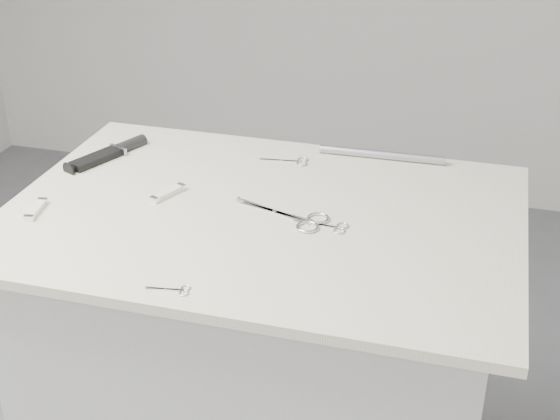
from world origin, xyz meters
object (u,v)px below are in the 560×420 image
(plinth, at_px, (264,397))
(embroidery_scissors_b, at_px, (292,161))
(large_shears, at_px, (299,219))
(pocket_knife_a, at_px, (168,193))
(sheathed_knife, at_px, (112,153))
(pocket_knife_b, at_px, (36,210))
(embroidery_scissors_a, at_px, (330,226))
(metal_rail, at_px, (382,155))
(tiny_scissors, at_px, (174,290))

(plinth, relative_size, embroidery_scissors_b, 8.37)
(large_shears, xyz_separation_m, pocket_knife_a, (-0.28, 0.03, 0.00))
(large_shears, height_order, sheathed_knife, sheathed_knife)
(pocket_knife_a, bearing_deg, pocket_knife_b, 144.55)
(plinth, height_order, embroidery_scissors_b, embroidery_scissors_b)
(embroidery_scissors_b, bearing_deg, pocket_knife_a, -139.08)
(embroidery_scissors_a, bearing_deg, metal_rail, 86.71)
(embroidery_scissors_b, bearing_deg, tiny_scissors, -103.65)
(plinth, xyz_separation_m, embroidery_scissors_a, (0.14, -0.03, 0.47))
(tiny_scissors, xyz_separation_m, pocket_knife_a, (-0.14, 0.32, 0.00))
(large_shears, bearing_deg, plinth, -172.23)
(large_shears, height_order, metal_rail, metal_rail)
(pocket_knife_a, bearing_deg, large_shears, -72.52)
(embroidery_scissors_b, xyz_separation_m, pocket_knife_a, (-0.20, -0.23, 0.00))
(metal_rail, bearing_deg, pocket_knife_a, -142.52)
(tiny_scissors, bearing_deg, pocket_knife_b, 144.33)
(pocket_knife_a, distance_m, pocket_knife_b, 0.26)
(plinth, height_order, tiny_scissors, tiny_scissors)
(sheathed_knife, bearing_deg, embroidery_scissors_b, -55.62)
(plinth, xyz_separation_m, tiny_scissors, (-0.06, -0.30, 0.47))
(sheathed_knife, relative_size, pocket_knife_b, 2.36)
(large_shears, bearing_deg, pocket_knife_a, -168.47)
(plinth, bearing_deg, pocket_knife_a, 175.84)
(plinth, distance_m, metal_rail, 0.60)
(tiny_scissors, bearing_deg, plinth, 69.75)
(large_shears, height_order, embroidery_scissors_b, large_shears)
(metal_rail, bearing_deg, tiny_scissors, -111.70)
(metal_rail, bearing_deg, pocket_knife_b, -144.60)
(pocket_knife_b, bearing_deg, embroidery_scissors_b, -58.88)
(large_shears, height_order, pocket_knife_a, pocket_knife_a)
(plinth, height_order, embroidery_scissors_a, embroidery_scissors_a)
(tiny_scissors, bearing_deg, embroidery_scissors_a, 44.98)
(embroidery_scissors_b, xyz_separation_m, metal_rail, (0.19, 0.07, 0.01))
(pocket_knife_b, distance_m, metal_rail, 0.75)
(metal_rail, bearing_deg, large_shears, -108.23)
(plinth, xyz_separation_m, metal_rail, (0.18, 0.31, 0.48))
(large_shears, height_order, pocket_knife_b, pocket_knife_b)
(large_shears, xyz_separation_m, embroidery_scissors_b, (-0.08, 0.26, -0.00))
(tiny_scissors, bearing_deg, large_shears, 55.50)
(large_shears, distance_m, sheathed_knife, 0.51)
(plinth, distance_m, pocket_knife_a, 0.52)
(pocket_knife_a, height_order, pocket_knife_b, same)
(embroidery_scissors_b, bearing_deg, plinth, -97.06)
(plinth, bearing_deg, pocket_knife_b, -164.20)
(plinth, distance_m, tiny_scissors, 0.56)
(embroidery_scissors_b, height_order, pocket_knife_b, pocket_knife_b)
(large_shears, distance_m, pocket_knife_a, 0.28)
(pocket_knife_b, relative_size, metal_rail, 0.30)
(large_shears, bearing_deg, sheathed_knife, 176.74)
(plinth, distance_m, pocket_knife_b, 0.65)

